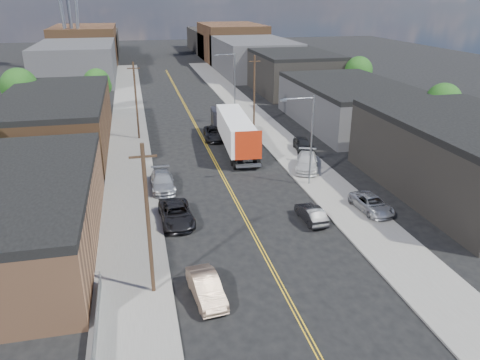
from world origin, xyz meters
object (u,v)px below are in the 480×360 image
semi_truck (232,128)px  car_left_d (162,182)px  car_right_oncoming (311,214)px  car_left_b (206,288)px  car_right_lot_b (307,162)px  car_left_c (176,214)px  car_right_lot_a (372,204)px  car_right_lot_c (303,144)px  car_ahead_truck (215,133)px

semi_truck → car_left_d: (-9.40, -11.46, -1.74)m
car_right_oncoming → car_left_d: bearing=-42.1°
semi_truck → car_left_b: 31.04m
car_left_b → car_right_lot_b: car_right_lot_b is taller
car_left_b → car_left_c: (-0.77, 10.95, 0.01)m
car_right_oncoming → car_right_lot_a: (5.74, 0.41, 0.14)m
car_left_d → car_right_lot_a: bearing=-28.6°
car_right_lot_b → car_right_lot_c: car_right_lot_b is taller
car_left_c → car_right_lot_b: bearing=29.4°
car_left_b → car_right_oncoming: size_ratio=1.11×
car_right_lot_b → semi_truck: bearing=144.4°
car_left_d → car_right_oncoming: size_ratio=1.31×
car_right_lot_b → car_ahead_truck: bearing=140.8°
car_right_lot_b → car_left_d: bearing=-151.7°
car_right_lot_a → car_right_lot_c: car_right_lot_c is taller
car_right_oncoming → car_left_c: bearing=-13.6°
car_right_oncoming → car_ahead_truck: (-3.76, 25.40, 0.11)m
semi_truck → car_right_oncoming: 21.44m
car_left_c → car_right_lot_c: size_ratio=1.22×
semi_truck → car_left_c: (-8.77, -18.99, -1.76)m
car_right_oncoming → car_right_lot_b: car_right_lot_b is taller
car_left_d → car_left_b: bearing=-86.0°
car_right_lot_a → car_left_c: bearing=169.7°
semi_truck → car_right_oncoming: bearing=-80.3°
car_left_c → car_right_oncoming: 11.26m
car_left_c → car_left_d: (-0.63, 7.53, 0.02)m
car_ahead_truck → car_right_lot_a: bearing=-63.9°
car_right_oncoming → car_right_lot_c: size_ratio=0.91×
car_right_lot_c → car_left_b: bearing=-113.0°
semi_truck → car_left_b: bearing=-101.3°
semi_truck → car_left_c: semi_truck is taller
car_left_c → car_left_d: bearing=92.1°
car_left_c → car_right_lot_c: (16.77, 15.61, 0.16)m
car_right_oncoming → car_right_lot_a: car_right_lot_a is taller
semi_truck → car_right_oncoming: size_ratio=4.09×
car_left_c → car_ahead_truck: bearing=69.9°
car_right_lot_a → car_left_b: bearing=-154.4°
car_right_oncoming → car_ahead_truck: size_ratio=0.72×
semi_truck → car_right_lot_a: 22.38m
car_left_b → car_left_c: car_left_c is taller
car_left_b → car_ahead_truck: car_ahead_truck is taller
car_left_c → car_ahead_truck: size_ratio=0.96×
car_left_d → car_ahead_truck: (7.90, 15.62, 0.01)m
car_right_oncoming → car_ahead_truck: bearing=-83.7°
car_left_d → car_right_lot_c: (17.40, 8.08, 0.13)m
car_left_b → car_left_d: size_ratio=0.85×
car_left_c → car_right_lot_a: size_ratio=1.13×
car_right_oncoming → car_right_lot_c: 18.76m
car_left_c → car_right_lot_b: (14.97, 9.37, 0.19)m
car_left_b → car_right_lot_a: 18.41m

